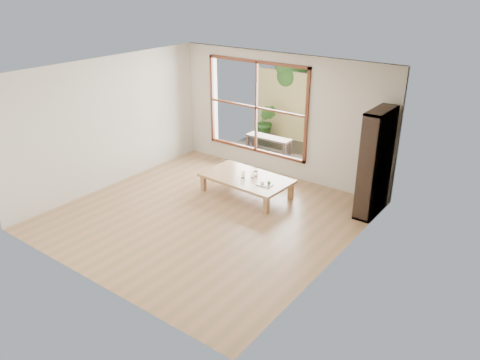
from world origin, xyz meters
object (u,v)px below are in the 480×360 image
at_px(low_table, 246,179).
at_px(food_tray, 265,184).
at_px(garden_bench, 269,139).
at_px(bookshelf, 375,163).

distance_m(low_table, food_tray, 0.53).
bearing_deg(garden_bench, food_tray, -58.72).
relative_size(food_tray, garden_bench, 0.24).
relative_size(low_table, garden_bench, 1.55).
distance_m(low_table, bookshelf, 2.47).
distance_m(bookshelf, garden_bench, 3.67).
bearing_deg(bookshelf, low_table, -161.86).
bearing_deg(low_table, bookshelf, 20.68).
bearing_deg(food_tray, low_table, 167.92).
relative_size(low_table, food_tray, 6.46).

